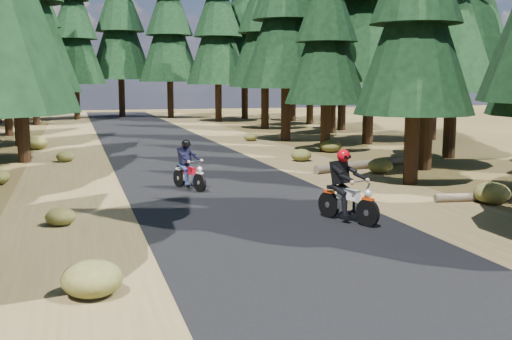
{
  "coord_description": "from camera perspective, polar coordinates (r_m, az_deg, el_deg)",
  "views": [
    {
      "loc": [
        -4.4,
        -13.86,
        3.35
      ],
      "look_at": [
        0.0,
        1.5,
        1.1
      ],
      "focal_mm": 45.0,
      "sensor_mm": 36.0,
      "label": 1
    }
  ],
  "objects": [
    {
      "name": "log_near",
      "position": [
        24.7,
        9.51,
        0.49
      ],
      "size": [
        4.66,
        2.13,
        0.32
      ],
      "primitive_type": "cylinder",
      "rotation": [
        0.0,
        1.57,
        0.38
      ],
      "color": "#4C4233",
      "rests_on": "ground"
    },
    {
      "name": "understory_shrubs",
      "position": [
        22.07,
        -1.86,
        -0.01
      ],
      "size": [
        14.94,
        29.57,
        0.64
      ],
      "color": "#474C1E",
      "rests_on": "ground"
    },
    {
      "name": "road",
      "position": [
        19.65,
        -2.81,
        -1.79
      ],
      "size": [
        6.0,
        100.0,
        0.01
      ],
      "primitive_type": "cube",
      "color": "black",
      "rests_on": "ground"
    },
    {
      "name": "shoulder_r",
      "position": [
        21.16,
        9.41,
        -1.19
      ],
      "size": [
        3.2,
        100.0,
        0.01
      ],
      "primitive_type": "cube",
      "color": "brown",
      "rests_on": "ground"
    },
    {
      "name": "rider_follow",
      "position": [
        19.73,
        -5.96,
        -0.28
      ],
      "size": [
        1.17,
        1.79,
        1.54
      ],
      "rotation": [
        0.0,
        0.0,
        3.56
      ],
      "color": "maroon",
      "rests_on": "road"
    },
    {
      "name": "log_far",
      "position": [
        19.32,
        21.44,
        -2.17
      ],
      "size": [
        4.28,
        0.75,
        0.24
      ],
      "primitive_type": "cylinder",
      "rotation": [
        0.0,
        1.57,
        -0.12
      ],
      "color": "#4C4233",
      "rests_on": "ground"
    },
    {
      "name": "rider_lead",
      "position": [
        15.29,
        8.17,
        -2.51
      ],
      "size": [
        1.27,
        2.01,
        1.72
      ],
      "rotation": [
        0.0,
        0.0,
        3.53
      ],
      "color": "white",
      "rests_on": "road"
    },
    {
      "name": "shoulder_l",
      "position": [
        19.16,
        -16.34,
        -2.37
      ],
      "size": [
        3.2,
        100.0,
        0.01
      ],
      "primitive_type": "cube",
      "color": "brown",
      "rests_on": "ground"
    },
    {
      "name": "ground",
      "position": [
        14.92,
        1.59,
        -4.96
      ],
      "size": [
        120.0,
        120.0,
        0.0
      ],
      "primitive_type": "plane",
      "color": "#433218",
      "rests_on": "ground"
    }
  ]
}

